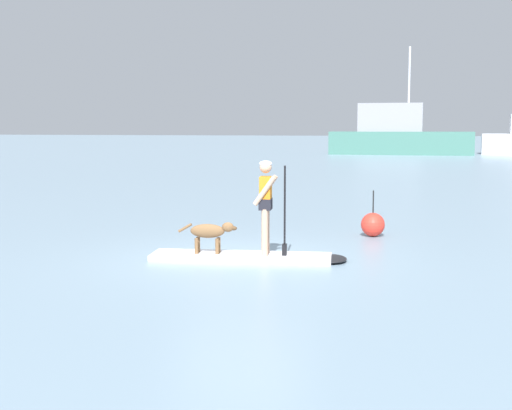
% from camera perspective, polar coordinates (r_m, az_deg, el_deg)
% --- Properties ---
extents(ground_plane, '(400.00, 400.00, 0.00)m').
position_cam_1_polar(ground_plane, '(12.69, -1.25, -4.53)').
color(ground_plane, gray).
extents(paddleboard, '(3.67, 1.33, 0.10)m').
position_cam_1_polar(paddleboard, '(12.65, -0.22, -4.33)').
color(paddleboard, silver).
rests_on(paddleboard, ground_plane).
extents(person_paddler, '(0.64, 0.53, 1.72)m').
position_cam_1_polar(person_paddler, '(12.46, 0.87, 0.38)').
color(person_paddler, tan).
rests_on(person_paddler, paddleboard).
extents(dog, '(1.10, 0.32, 0.59)m').
position_cam_1_polar(dog, '(12.70, -3.83, -2.25)').
color(dog, brown).
rests_on(dog, paddleboard).
extents(moored_boat_far_port, '(12.81, 3.66, 9.63)m').
position_cam_1_polar(moored_boat_far_port, '(63.83, 11.68, 5.68)').
color(moored_boat_far_port, '#3F7266').
rests_on(moored_boat_far_port, ground_plane).
extents(marker_buoy, '(0.53, 0.53, 1.03)m').
position_cam_1_polar(marker_buoy, '(15.51, 9.68, -1.61)').
color(marker_buoy, red).
rests_on(marker_buoy, ground_plane).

